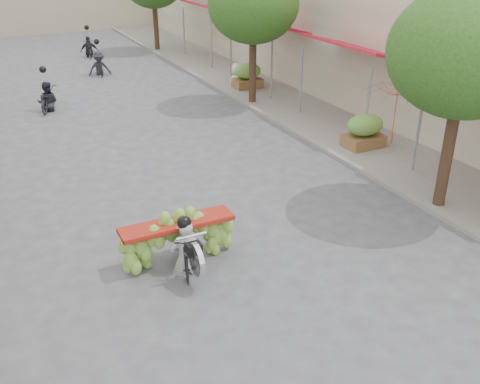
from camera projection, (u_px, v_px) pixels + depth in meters
name	position (u px, v px, depth m)	size (l,w,h in m)	color
sidewalk_right	(275.00, 92.00, 22.71)	(4.00, 60.00, 0.12)	gray
shophouse_row_right	(391.00, 16.00, 22.60)	(9.77, 40.00, 6.00)	beige
street_tree_near	(465.00, 53.00, 11.56)	(3.40, 3.40, 5.25)	#3A2719
street_tree_mid	(253.00, 4.00, 19.65)	(3.40, 3.40, 5.25)	#3A2719
produce_crate_mid	(365.00, 128.00, 16.44)	(1.20, 0.88, 1.16)	brown
produce_crate_far	(248.00, 74.00, 22.92)	(1.20, 0.88, 1.16)	brown
banana_motorbike	(181.00, 236.00, 10.58)	(2.31, 1.77, 2.11)	black
market_umbrella	(400.00, 81.00, 14.51)	(2.59, 2.59, 1.81)	red
pedestrian	(237.00, 63.00, 23.23)	(1.08, 0.96, 1.89)	silver
bg_motorbike_a	(46.00, 91.00, 20.20)	(1.14, 1.66, 1.95)	black
bg_motorbike_b	(98.00, 57.00, 25.33)	(1.08, 1.60, 1.95)	black
bg_motorbike_c	(88.00, 42.00, 29.18)	(1.04, 1.53, 1.95)	black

